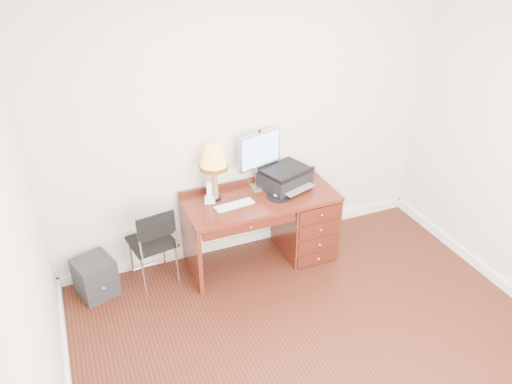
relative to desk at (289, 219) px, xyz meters
name	(u,v)px	position (x,y,z in m)	size (l,w,h in m)	color
ground	(326,355)	(-0.32, -1.40, -0.41)	(4.00, 4.00, 0.00)	#34130B
room_shell	(293,302)	(-0.32, -0.77, -0.36)	(4.00, 4.00, 4.00)	silver
desk	(289,219)	(0.00, 0.00, 0.00)	(1.50, 0.67, 0.75)	#591E12
monitor	(260,152)	(-0.23, 0.23, 0.70)	(0.49, 0.24, 0.58)	silver
keyboard	(234,205)	(-0.62, -0.05, 0.34)	(0.38, 0.11, 0.01)	white
mouse_pad	(279,196)	(-0.15, -0.06, 0.35)	(0.24, 0.24, 0.05)	black
printer	(285,178)	(-0.02, 0.11, 0.44)	(0.55, 0.49, 0.20)	black
leg_lamp	(214,161)	(-0.74, 0.14, 0.75)	(0.27, 0.27, 0.56)	black
phone	(210,196)	(-0.81, 0.10, 0.40)	(0.12, 0.12, 0.21)	white
pen_cup	(273,182)	(-0.12, 0.15, 0.38)	(0.07, 0.07, 0.09)	black
chair	(152,240)	(-1.41, 0.03, 0.10)	(0.46, 0.46, 0.85)	black
equipment_box	(95,277)	(-1.97, 0.10, -0.22)	(0.33, 0.33, 0.38)	black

